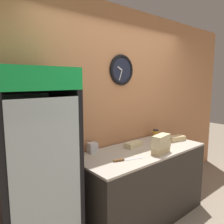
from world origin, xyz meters
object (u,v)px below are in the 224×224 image
object	(u,v)px
chefs_knife	(125,160)
sandwich_stack_top	(161,138)
sandwich_flat_left	(176,138)
sandwich_flat_right	(134,144)
sandwich_stack_bottom	(161,150)
napkin_dispenser	(92,148)
condiment_jar	(156,133)
sandwich_stack_middle	(161,144)
beverage_cooler	(31,166)

from	to	relation	value
chefs_knife	sandwich_stack_top	bearing A→B (deg)	-12.23
sandwich_flat_left	chefs_knife	bearing A→B (deg)	-175.35
chefs_knife	sandwich_flat_right	bearing A→B (deg)	33.29
sandwich_stack_bottom	sandwich_flat_right	size ratio (longest dim) A/B	1.04
sandwich_stack_top	napkin_dispenser	size ratio (longest dim) A/B	2.34
sandwich_stack_top	sandwich_flat_right	xyz separation A→B (m)	(-0.07, 0.38, -0.15)
sandwich_flat_left	napkin_dispenser	size ratio (longest dim) A/B	2.38
chefs_knife	napkin_dispenser	bearing A→B (deg)	104.45
sandwich_flat_right	chefs_knife	xyz separation A→B (m)	(-0.42, -0.28, -0.02)
sandwich_stack_top	chefs_knife	xyz separation A→B (m)	(-0.49, 0.11, -0.18)
condiment_jar	sandwich_stack_middle	bearing A→B (deg)	-136.80
sandwich_flat_right	condiment_jar	distance (m)	0.62
condiment_jar	napkin_dispenser	distance (m)	1.14
sandwich_stack_middle	sandwich_stack_top	bearing A→B (deg)	0.00
beverage_cooler	sandwich_stack_bottom	world-z (taller)	beverage_cooler
sandwich_stack_top	condiment_jar	distance (m)	0.75
beverage_cooler	sandwich_stack_bottom	distance (m)	1.44
beverage_cooler	sandwich_stack_top	world-z (taller)	beverage_cooler
chefs_knife	napkin_dispenser	xyz separation A→B (m)	(-0.11, 0.44, 0.05)
sandwich_stack_middle	napkin_dispenser	distance (m)	0.81
sandwich_stack_bottom	sandwich_stack_middle	world-z (taller)	sandwich_stack_middle
sandwich_stack_top	sandwich_flat_right	size ratio (longest dim) A/B	1.05
sandwich_stack_bottom	sandwich_flat_right	distance (m)	0.39
condiment_jar	beverage_cooler	bearing A→B (deg)	-175.25
sandwich_stack_bottom	chefs_knife	size ratio (longest dim) A/B	0.77
beverage_cooler	sandwich_stack_top	xyz separation A→B (m)	(1.40, -0.35, 0.08)
sandwich_stack_middle	condiment_jar	world-z (taller)	sandwich_stack_middle
sandwich_flat_left	condiment_jar	xyz separation A→B (m)	(-0.07, 0.31, 0.02)
sandwich_stack_top	sandwich_flat_left	xyz separation A→B (m)	(0.61, 0.19, -0.15)
beverage_cooler	sandwich_stack_bottom	size ratio (longest dim) A/B	6.66
sandwich_stack_bottom	beverage_cooler	bearing A→B (deg)	166.03
sandwich_flat_right	napkin_dispenser	xyz separation A→B (m)	(-0.53, 0.16, 0.03)
beverage_cooler	sandwich_stack_middle	distance (m)	1.44
sandwich_flat_left	napkin_dispenser	xyz separation A→B (m)	(-1.21, 0.35, 0.03)
sandwich_flat_left	beverage_cooler	bearing A→B (deg)	175.65
sandwich_stack_middle	sandwich_flat_left	xyz separation A→B (m)	(0.61, 0.19, -0.08)
beverage_cooler	sandwich_stack_bottom	xyz separation A→B (m)	(1.40, -0.35, -0.07)
sandwich_stack_middle	sandwich_flat_right	xyz separation A→B (m)	(-0.07, 0.38, -0.08)
sandwich_flat_left	condiment_jar	distance (m)	0.32
sandwich_stack_bottom	condiment_jar	distance (m)	0.74
beverage_cooler	chefs_knife	size ratio (longest dim) A/B	5.11
sandwich_flat_right	chefs_knife	bearing A→B (deg)	-146.71
beverage_cooler	sandwich_stack_bottom	bearing A→B (deg)	-13.97
sandwich_flat_left	condiment_jar	size ratio (longest dim) A/B	2.43
sandwich_stack_bottom	sandwich_stack_top	xyz separation A→B (m)	(0.00, 0.00, 0.15)
beverage_cooler	chefs_knife	distance (m)	0.95
beverage_cooler	sandwich_stack_middle	bearing A→B (deg)	-13.97
beverage_cooler	condiment_jar	size ratio (longest dim) A/B	15.86
sandwich_stack_middle	sandwich_flat_left	world-z (taller)	sandwich_stack_middle
sandwich_flat_right	sandwich_stack_middle	bearing A→B (deg)	-79.91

